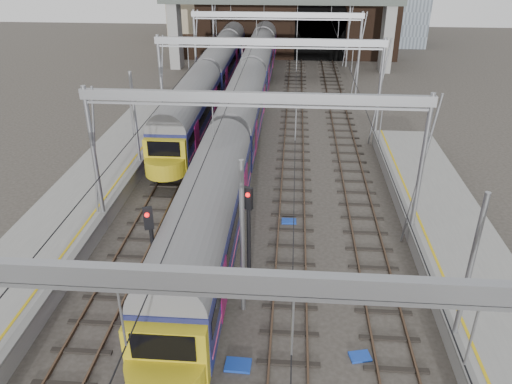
# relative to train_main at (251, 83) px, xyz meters

# --- Properties ---
(ground) EXTENTS (160.00, 160.00, 0.00)m
(ground) POSITION_rel_train_main_xyz_m (2.00, -29.68, -2.52)
(ground) COLOR #38332D
(ground) RESTS_ON ground
(platform_left) EXTENTS (4.32, 55.00, 1.12)m
(platform_left) POSITION_rel_train_main_xyz_m (-8.18, -27.18, -1.96)
(platform_left) COLOR gray
(platform_left) RESTS_ON ground
(tracks) EXTENTS (14.40, 80.00, 0.22)m
(tracks) POSITION_rel_train_main_xyz_m (2.00, -14.68, -2.50)
(tracks) COLOR #4C3828
(tracks) RESTS_ON ground
(overhead_line) EXTENTS (16.80, 80.00, 8.00)m
(overhead_line) POSITION_rel_train_main_xyz_m (2.00, -8.20, 4.05)
(overhead_line) COLOR gray
(overhead_line) RESTS_ON ground
(retaining_wall) EXTENTS (28.00, 2.75, 9.00)m
(retaining_wall) POSITION_rel_train_main_xyz_m (3.40, 22.25, 1.81)
(retaining_wall) COLOR #301E15
(retaining_wall) RESTS_ON ground
(overbridge) EXTENTS (28.00, 3.00, 9.25)m
(overbridge) POSITION_rel_train_main_xyz_m (2.00, 16.32, 4.75)
(overbridge) COLOR gray
(overbridge) RESTS_ON ground
(train_main) EXTENTS (2.85, 65.88, 4.89)m
(train_main) POSITION_rel_train_main_xyz_m (0.00, 0.00, 0.00)
(train_main) COLOR black
(train_main) RESTS_ON ground
(train_second) EXTENTS (2.75, 47.73, 4.75)m
(train_second) POSITION_rel_train_main_xyz_m (-4.00, 7.38, -0.06)
(train_second) COLOR black
(train_second) RESTS_ON ground
(signal_near_left) EXTENTS (0.41, 0.48, 5.16)m
(signal_near_left) POSITION_rel_train_main_xyz_m (-1.56, -28.14, 0.71)
(signal_near_left) COLOR black
(signal_near_left) RESTS_ON ground
(signal_near_centre) EXTENTS (0.42, 0.48, 5.36)m
(signal_near_centre) POSITION_rel_train_main_xyz_m (2.15, -26.55, 0.82)
(signal_near_centre) COLOR black
(signal_near_centre) RESTS_ON ground
(equip_cover_a) EXTENTS (1.00, 0.72, 0.11)m
(equip_cover_a) POSITION_rel_train_main_xyz_m (2.12, -30.93, -2.46)
(equip_cover_a) COLOR #173EB2
(equip_cover_a) RESTS_ON ground
(equip_cover_b) EXTENTS (0.82, 0.59, 0.10)m
(equip_cover_b) POSITION_rel_train_main_xyz_m (3.84, -20.15, -2.47)
(equip_cover_b) COLOR #173EB2
(equip_cover_b) RESTS_ON ground
(equip_cover_c) EXTENTS (0.90, 0.72, 0.09)m
(equip_cover_c) POSITION_rel_train_main_xyz_m (6.72, -30.14, -2.47)
(equip_cover_c) COLOR #173EB2
(equip_cover_c) RESTS_ON ground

